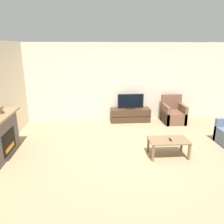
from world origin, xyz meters
TOP-DOWN VIEW (x-y plane):
  - ground_plane at (0.00, 0.00)m, footprint 24.00×24.00m
  - wall_back at (0.00, 2.76)m, footprint 12.00×0.06m
  - fireplace at (-3.23, 0.11)m, footprint 0.41×1.47m
  - mantel_clock at (-3.21, 0.25)m, footprint 0.08×0.11m
  - tv_stand at (0.20, 2.46)m, footprint 1.37×0.47m
  - tv at (0.20, 2.46)m, footprint 0.90×0.18m
  - armchair at (1.68, 2.25)m, footprint 0.70×0.76m
  - coffee_table at (0.70, -0.18)m, footprint 0.93×0.54m
  - remote at (0.73, -0.20)m, footprint 0.05×0.15m

SIDE VIEW (x-z plane):
  - ground_plane at x=0.00m, z-range 0.00..0.00m
  - tv_stand at x=0.20m, z-range 0.00..0.47m
  - armchair at x=1.68m, z-range -0.17..0.77m
  - coffee_table at x=0.70m, z-range 0.15..0.57m
  - remote at x=0.73m, z-range 0.42..0.44m
  - fireplace at x=-3.23m, z-range 0.01..1.04m
  - tv at x=0.20m, z-range 0.45..0.97m
  - mantel_clock at x=-3.21m, z-range 1.03..1.18m
  - wall_back at x=0.00m, z-range 0.00..2.70m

